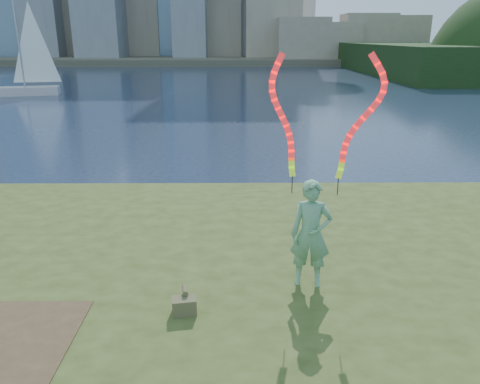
{
  "coord_description": "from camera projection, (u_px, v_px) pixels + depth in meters",
  "views": [
    {
      "loc": [
        1.76,
        -8.46,
        4.95
      ],
      "look_at": [
        1.84,
        1.0,
        1.81
      ],
      "focal_mm": 35.0,
      "sensor_mm": 36.0,
      "label": 1
    }
  ],
  "objects": [
    {
      "name": "ground",
      "position": [
        151.0,
        291.0,
        9.58
      ],
      "size": [
        320.0,
        320.0,
        0.0
      ],
      "primitive_type": "plane",
      "color": "#18253D",
      "rests_on": "ground"
    },
    {
      "name": "grassy_knoll",
      "position": [
        124.0,
        348.0,
        7.29
      ],
      "size": [
        20.0,
        18.0,
        0.8
      ],
      "color": "#344217",
      "rests_on": "ground"
    },
    {
      "name": "far_shore",
      "position": [
        227.0,
        58.0,
        99.53
      ],
      "size": [
        320.0,
        40.0,
        1.2
      ],
      "primitive_type": "cube",
      "color": "#484435",
      "rests_on": "ground"
    },
    {
      "name": "woman_with_ribbons",
      "position": [
        312.0,
        209.0,
        7.87
      ],
      "size": [
        2.13,
        0.6,
        4.25
      ],
      "rotation": [
        0.0,
        0.0,
        -0.17
      ],
      "color": "#217E3C",
      "rests_on": "grassy_knoll"
    },
    {
      "name": "canvas_bag",
      "position": [
        184.0,
        305.0,
        7.35
      ],
      "size": [
        0.41,
        0.46,
        0.36
      ],
      "rotation": [
        0.0,
        0.0,
        0.16
      ],
      "color": "#4D4C2B",
      "rests_on": "grassy_knoll"
    },
    {
      "name": "sailboat",
      "position": [
        27.0,
        77.0,
        41.32
      ],
      "size": [
        6.01,
        2.99,
        9.03
      ],
      "rotation": [
        0.0,
        0.0,
        0.22
      ],
      "color": "beige",
      "rests_on": "ground"
    }
  ]
}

